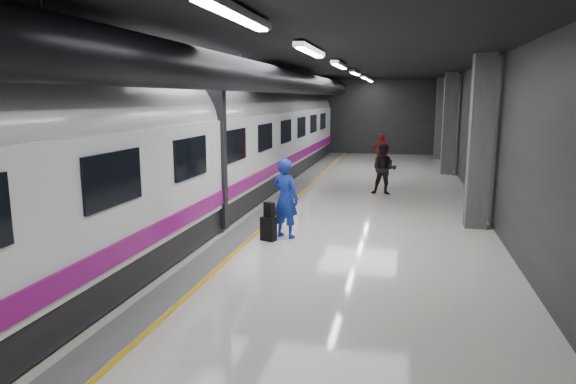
# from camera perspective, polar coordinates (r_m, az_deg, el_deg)

# --- Properties ---
(ground) EXTENTS (40.00, 40.00, 0.00)m
(ground) POSITION_cam_1_polar(r_m,az_deg,el_deg) (12.85, 0.52, -4.91)
(ground) COLOR silver
(ground) RESTS_ON ground
(platform_hall) EXTENTS (10.02, 40.02, 4.51)m
(platform_hall) POSITION_cam_1_polar(r_m,az_deg,el_deg) (13.39, 0.21, 11.01)
(platform_hall) COLOR black
(platform_hall) RESTS_ON ground
(train) EXTENTS (3.05, 38.00, 4.05)m
(train) POSITION_cam_1_polar(r_m,az_deg,el_deg) (13.53, -13.07, 4.51)
(train) COLOR black
(train) RESTS_ON ground
(traveler_main) EXTENTS (0.84, 0.71, 1.96)m
(traveler_main) POSITION_cam_1_polar(r_m,az_deg,el_deg) (12.54, -0.28, -0.70)
(traveler_main) COLOR blue
(traveler_main) RESTS_ON ground
(suitcase_main) EXTENTS (0.41, 0.33, 0.58)m
(suitcase_main) POSITION_cam_1_polar(r_m,az_deg,el_deg) (12.39, -2.18, -4.12)
(suitcase_main) COLOR black
(suitcase_main) RESTS_ON ground
(shoulder_bag) EXTENTS (0.31, 0.27, 0.36)m
(shoulder_bag) POSITION_cam_1_polar(r_m,az_deg,el_deg) (12.30, -2.09, -1.98)
(shoulder_bag) COLOR black
(shoulder_bag) RESTS_ON suitcase_main
(traveler_far_a) EXTENTS (0.91, 0.72, 1.81)m
(traveler_far_a) POSITION_cam_1_polar(r_m,az_deg,el_deg) (18.51, 10.62, 2.50)
(traveler_far_a) COLOR black
(traveler_far_a) RESTS_ON ground
(traveler_far_b) EXTENTS (1.13, 0.86, 1.79)m
(traveler_far_b) POSITION_cam_1_polar(r_m,az_deg,el_deg) (24.33, 10.30, 4.34)
(traveler_far_b) COLOR maroon
(traveler_far_b) RESTS_ON ground
(suitcase_far) EXTENTS (0.34, 0.25, 0.44)m
(suitcase_far) POSITION_cam_1_polar(r_m,az_deg,el_deg) (25.36, 11.08, 3.02)
(suitcase_far) COLOR black
(suitcase_far) RESTS_ON ground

